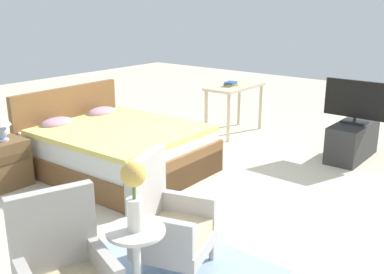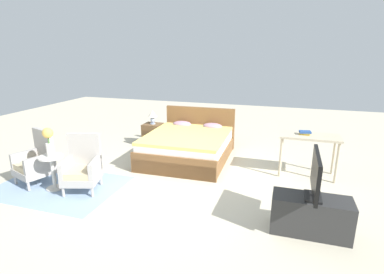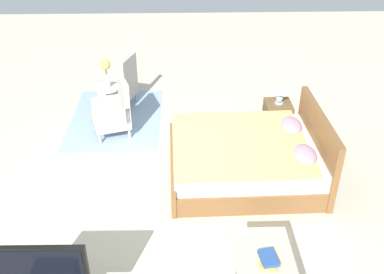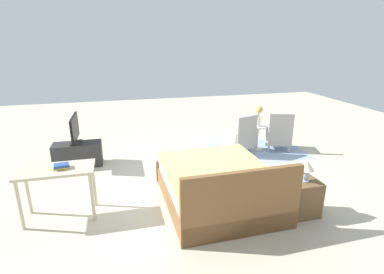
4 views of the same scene
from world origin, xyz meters
name	(u,v)px [view 2 (image 2 of 4)]	position (x,y,z in m)	size (l,w,h in m)	color
ground_plane	(182,179)	(0.00, 0.00, 0.00)	(16.00, 16.00, 0.00)	beige
floor_rug	(59,186)	(-1.89, -0.95, 0.00)	(2.10, 1.50, 0.01)	#8EA8C6
bed	(189,145)	(-0.21, 1.05, 0.30)	(1.70, 2.03, 0.96)	brown
armchair_by_window_left	(36,162)	(-2.37, -0.89, 0.38)	(0.69, 0.69, 0.92)	#ADA8A3
armchair_by_window_right	(82,168)	(-1.42, -0.89, 0.38)	(0.68, 0.68, 0.92)	#ADA8A3
side_table	(53,169)	(-1.89, -1.04, 0.37)	(0.40, 0.40, 0.59)	beige
flower_vase	(48,139)	(-1.89, -1.04, 0.88)	(0.17, 0.17, 0.48)	silver
nightstand	(153,135)	(-1.32, 1.67, 0.27)	(0.44, 0.41, 0.54)	brown
table_lamp	(152,115)	(-1.32, 1.67, 0.76)	(0.22, 0.22, 0.33)	#9EADC6
tv_stand	(311,215)	(2.11, -1.07, 0.24)	(0.96, 0.40, 0.49)	#2D2D2D
tv_flatscreen	(316,176)	(2.12, -1.07, 0.79)	(0.20, 0.85, 0.57)	black
vanity_desk	(309,142)	(2.16, 0.87, 0.66)	(1.04, 0.52, 0.78)	beige
book_stack	(305,133)	(2.07, 0.89, 0.81)	(0.22, 0.18, 0.07)	#B79333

